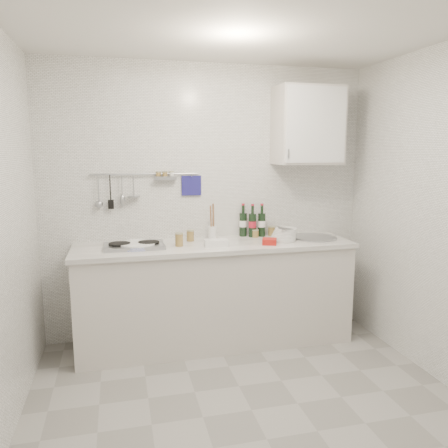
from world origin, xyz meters
name	(u,v)px	position (x,y,z in m)	size (l,w,h in m)	color
floor	(252,410)	(0.00, 0.00, 0.00)	(3.00, 3.00, 0.00)	slate
ceiling	(256,15)	(0.00, 0.00, 2.50)	(3.00, 3.00, 0.00)	silver
back_wall	(208,202)	(0.00, 1.40, 1.25)	(3.00, 0.02, 2.50)	silver
counter	(216,296)	(0.01, 1.10, 0.43)	(2.44, 0.64, 0.96)	beige
wall_rail	(143,185)	(-0.60, 1.37, 1.43)	(0.98, 0.09, 0.34)	#93969B
wall_cabinet	(308,126)	(0.90, 1.22, 1.95)	(0.60, 0.38, 0.70)	beige
plate_stack_hob	(136,245)	(-0.68, 1.09, 0.94)	(0.34, 0.34, 0.04)	#4F5BB4
plate_stack_sink	(284,235)	(0.64, 1.08, 0.97)	(0.26, 0.25, 0.12)	white
wine_bottles	(252,220)	(0.41, 1.33, 1.07)	(0.24, 0.13, 0.31)	black
butter_dish	(216,243)	(-0.02, 0.98, 0.95)	(0.20, 0.10, 0.06)	white
strawberry_punnet	(269,241)	(0.45, 0.95, 0.95)	(0.12, 0.12, 0.05)	red
utensil_crock	(212,231)	(0.01, 1.27, 1.00)	(0.08, 0.08, 0.33)	white
jar_a	(190,235)	(-0.20, 1.25, 0.97)	(0.07, 0.07, 0.10)	olive
jar_b	(272,231)	(0.60, 1.32, 0.97)	(0.07, 0.07, 0.09)	olive
jar_c	(255,233)	(0.43, 1.27, 0.96)	(0.06, 0.06, 0.07)	olive
jar_d	(179,239)	(-0.32, 1.07, 0.98)	(0.07, 0.07, 0.11)	olive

